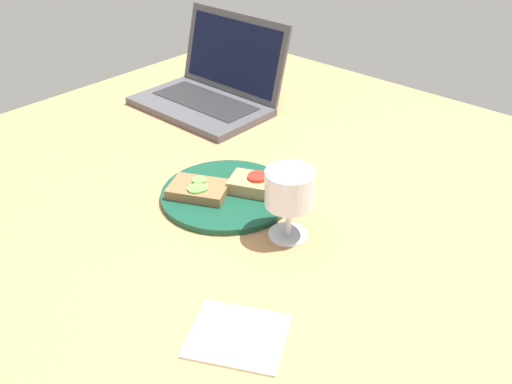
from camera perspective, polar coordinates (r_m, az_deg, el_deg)
The scene contains 7 objects.
wooden_table at distance 110.37cm, azimuth -1.17°, elevation -0.84°, with size 140.00×140.00×3.00cm, color #B27F51.
plate at distance 108.27cm, azimuth -2.93°, elevation -0.26°, with size 25.00×25.00×1.25cm, color #144733.
sandwich_with_cucumber at distance 107.22cm, azimuth -5.75°, elevation 0.28°, with size 12.96×11.44×2.34cm.
sandwich_with_tomato at distance 107.68cm, azimuth -0.15°, elevation 0.80°, with size 10.93×9.46×3.07cm.
wine_glass at distance 93.70cm, azimuth 3.38°, elevation 0.04°, with size 8.30×8.30×12.64cm.
laptop at distance 145.97cm, azimuth -4.56°, elevation 10.18°, with size 33.59×25.72×21.04cm.
napkin at distance 80.76cm, azimuth -1.84°, elevation -14.16°, with size 13.07×11.15×0.40cm, color white.
Camera 1 is at (63.36, -67.53, 61.56)cm, focal length 40.00 mm.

